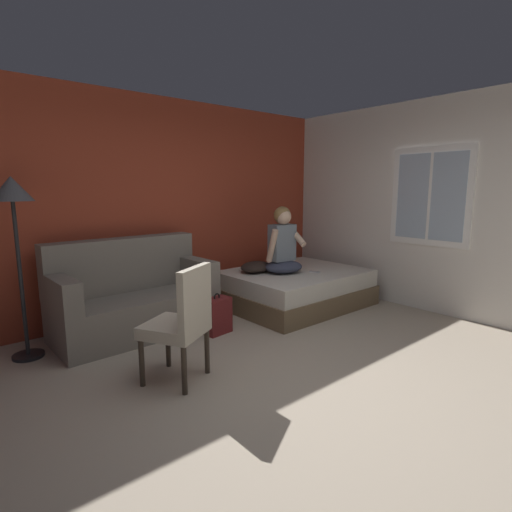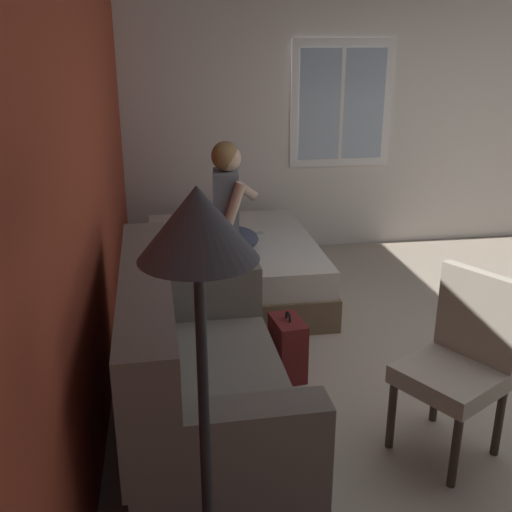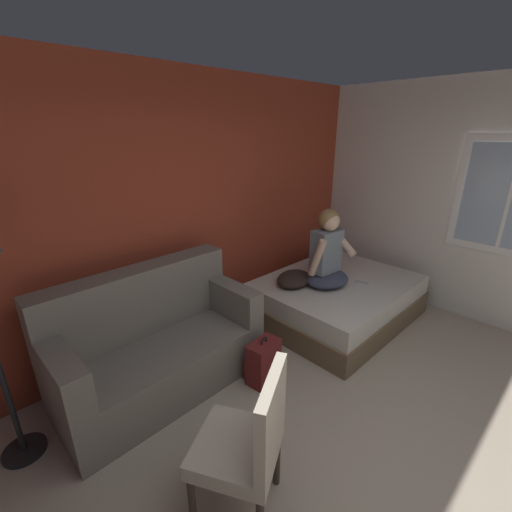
{
  "view_description": "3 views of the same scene",
  "coord_description": "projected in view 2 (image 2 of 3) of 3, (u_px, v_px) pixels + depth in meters",
  "views": [
    {
      "loc": [
        -2.23,
        -2.04,
        1.6
      ],
      "look_at": [
        0.68,
        1.38,
        0.83
      ],
      "focal_mm": 28.0,
      "sensor_mm": 36.0,
      "label": 1
    },
    {
      "loc": [
        -3.21,
        2.19,
        2.08
      ],
      "look_at": [
        0.44,
        1.63,
        0.75
      ],
      "focal_mm": 42.0,
      "sensor_mm": 36.0,
      "label": 2
    },
    {
      "loc": [
        -1.62,
        -0.32,
        2.15
      ],
      "look_at": [
        0.42,
        1.8,
        1.06
      ],
      "focal_mm": 24.0,
      "sensor_mm": 36.0,
      "label": 3
    }
  ],
  "objects": [
    {
      "name": "floor_lamp",
      "position": [
        199.0,
        275.0,
        1.77
      ],
      "size": [
        0.36,
        0.36,
        1.7
      ],
      "color": "black",
      "rests_on": "ground"
    },
    {
      "name": "ground_plane",
      "position": [
        506.0,
        371.0,
        4.0
      ],
      "size": [
        40.0,
        40.0,
        0.0
      ],
      "primitive_type": "plane",
      "color": "tan"
    },
    {
      "name": "bed",
      "position": [
        231.0,
        267.0,
        5.2
      ],
      "size": [
        1.84,
        1.45,
        0.48
      ],
      "color": "brown",
      "rests_on": "ground"
    },
    {
      "name": "wall_back_accent",
      "position": [
        75.0,
        188.0,
        3.16
      ],
      "size": [
        10.51,
        0.16,
        2.7
      ],
      "primitive_type": "cube",
      "color": "#993823",
      "rests_on": "ground"
    },
    {
      "name": "person_seated",
      "position": [
        229.0,
        206.0,
        4.8
      ],
      "size": [
        0.56,
        0.49,
        0.88
      ],
      "color": "#383D51",
      "rests_on": "bed"
    },
    {
      "name": "wall_side_with_window",
      "position": [
        375.0,
        116.0,
        6.18
      ],
      "size": [
        0.19,
        6.57,
        2.7
      ],
      "color": "silver",
      "rests_on": "ground"
    },
    {
      "name": "throw_pillow",
      "position": [
        201.0,
        252.0,
        4.62
      ],
      "size": [
        0.56,
        0.48,
        0.14
      ],
      "primitive_type": "ellipsoid",
      "rotation": [
        0.0,
        0.0,
        0.28
      ],
      "color": "#2D231E",
      "rests_on": "bed"
    },
    {
      "name": "backpack",
      "position": [
        286.0,
        349.0,
        3.9
      ],
      "size": [
        0.32,
        0.26,
        0.46
      ],
      "color": "maroon",
      "rests_on": "ground"
    },
    {
      "name": "cell_phone",
      "position": [
        256.0,
        234.0,
        5.27
      ],
      "size": [
        0.11,
        0.16,
        0.01
      ],
      "primitive_type": "cube",
      "rotation": [
        0.0,
        0.0,
        3.44
      ],
      "color": "#B7B7BC",
      "rests_on": "bed"
    },
    {
      "name": "couch",
      "position": [
        195.0,
        387.0,
        3.1
      ],
      "size": [
        1.72,
        0.86,
        1.04
      ],
      "color": "slate",
      "rests_on": "ground"
    },
    {
      "name": "side_chair",
      "position": [
        460.0,
        359.0,
        3.1
      ],
      "size": [
        0.63,
        0.63,
        0.98
      ],
      "color": "#382D23",
      "rests_on": "ground"
    }
  ]
}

